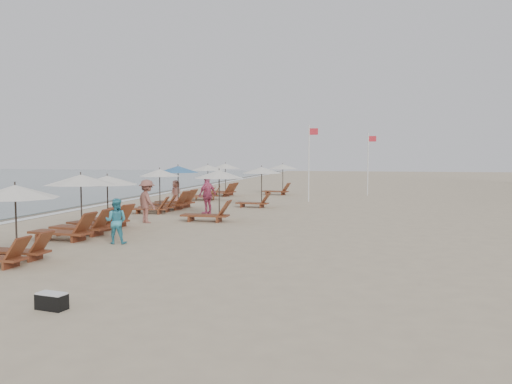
% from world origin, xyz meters
% --- Properties ---
extents(ground, '(160.00, 160.00, 0.00)m').
position_xyz_m(ground, '(0.00, 0.00, 0.00)').
color(ground, tan).
rests_on(ground, ground).
extents(wet_sand_band, '(3.20, 140.00, 0.01)m').
position_xyz_m(wet_sand_band, '(-12.50, 10.00, 0.00)').
color(wet_sand_band, '#6B5E4C').
rests_on(wet_sand_band, ground).
extents(foam_line, '(0.50, 140.00, 0.02)m').
position_xyz_m(foam_line, '(-11.20, 10.00, 0.01)').
color(foam_line, white).
rests_on(foam_line, ground).
extents(lounger_station_0, '(2.45, 2.26, 2.09)m').
position_xyz_m(lounger_station_0, '(-5.35, -4.11, 1.14)').
color(lounger_station_0, brown).
rests_on(lounger_station_0, ground).
extents(lounger_station_1, '(2.84, 2.46, 2.21)m').
position_xyz_m(lounger_station_1, '(-6.03, 0.09, 1.09)').
color(lounger_station_1, brown).
rests_on(lounger_station_1, ground).
extents(lounger_station_2, '(2.74, 2.45, 2.08)m').
position_xyz_m(lounger_station_2, '(-6.29, 2.48, 1.07)').
color(lounger_station_2, brown).
rests_on(lounger_station_2, ground).
extents(lounger_station_3, '(2.45, 2.11, 2.18)m').
position_xyz_m(lounger_station_3, '(-6.51, 8.27, 1.09)').
color(lounger_station_3, brown).
rests_on(lounger_station_3, ground).
extents(lounger_station_4, '(2.82, 2.42, 2.30)m').
position_xyz_m(lounger_station_4, '(-6.43, 10.42, 1.06)').
color(lounger_station_4, brown).
rests_on(lounger_station_4, ground).
extents(lounger_station_5, '(2.60, 2.28, 2.26)m').
position_xyz_m(lounger_station_5, '(-6.41, 15.91, 1.15)').
color(lounger_station_5, brown).
rests_on(lounger_station_5, ground).
extents(lounger_station_6, '(2.60, 2.41, 2.29)m').
position_xyz_m(lounger_station_6, '(-6.31, 19.56, 1.07)').
color(lounger_station_6, brown).
rests_on(lounger_station_6, ground).
extents(inland_station_0, '(2.75, 2.24, 2.22)m').
position_xyz_m(inland_station_0, '(-2.75, 5.62, 1.33)').
color(inland_station_0, brown).
rests_on(inland_station_0, ground).
extents(inland_station_1, '(2.56, 2.24, 2.22)m').
position_xyz_m(inland_station_1, '(-2.10, 12.11, 1.47)').
color(inland_station_1, brown).
rests_on(inland_station_1, ground).
extents(inland_station_2, '(2.68, 2.24, 2.22)m').
position_xyz_m(inland_station_2, '(-2.48, 21.48, 1.40)').
color(inland_station_2, brown).
rests_on(inland_station_2, ground).
extents(beachgoer_mid_a, '(0.79, 0.66, 1.48)m').
position_xyz_m(beachgoer_mid_a, '(-4.11, -0.62, 0.74)').
color(beachgoer_mid_a, teal).
rests_on(beachgoer_mid_a, ground).
extents(beachgoer_mid_b, '(1.36, 1.28, 1.84)m').
position_xyz_m(beachgoer_mid_b, '(-5.32, 4.52, 0.92)').
color(beachgoer_mid_b, brown).
rests_on(beachgoer_mid_b, ground).
extents(beachgoer_far_a, '(0.91, 1.21, 1.91)m').
position_xyz_m(beachgoer_far_a, '(-3.78, 8.13, 0.95)').
color(beachgoer_far_a, '#D55580').
rests_on(beachgoer_far_a, ground).
extents(beachgoer_far_b, '(0.75, 0.86, 1.48)m').
position_xyz_m(beachgoer_far_b, '(-6.74, 11.63, 0.74)').
color(beachgoer_far_b, tan).
rests_on(beachgoer_far_b, ground).
extents(duffel_bag, '(0.61, 0.37, 0.32)m').
position_xyz_m(duffel_bag, '(-1.85, -7.58, 0.16)').
color(duffel_bag, black).
rests_on(duffel_bag, ground).
extents(flag_pole_near, '(0.60, 0.08, 4.73)m').
position_xyz_m(flag_pole_near, '(0.27, 16.21, 2.61)').
color(flag_pole_near, silver).
rests_on(flag_pole_near, ground).
extents(flag_pole_far, '(0.60, 0.08, 4.44)m').
position_xyz_m(flag_pole_far, '(3.83, 22.07, 2.47)').
color(flag_pole_far, silver).
rests_on(flag_pole_far, ground).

